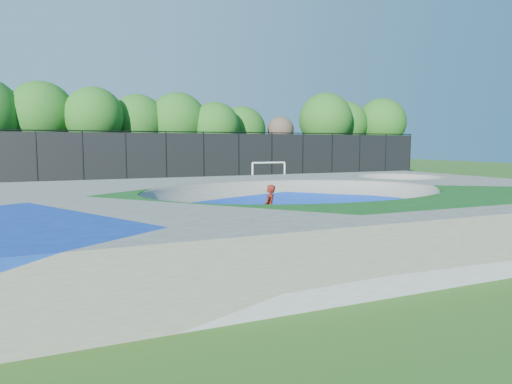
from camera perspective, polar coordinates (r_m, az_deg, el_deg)
ground at (r=16.24m, az=5.18°, el=-4.84°), size 120.00×120.00×0.00m
skate_deck at (r=16.12m, az=5.21°, el=-2.22°), size 22.00×14.00×1.50m
skater at (r=15.90m, az=1.72°, el=-2.04°), size 0.71×0.70×1.65m
skateboard at (r=16.03m, az=1.71°, el=-4.87°), size 0.74×0.67×0.05m
soccer_goal at (r=33.12m, az=1.61°, el=2.84°), size 2.69×0.12×1.77m
fence at (r=35.83m, az=-11.17°, el=4.37°), size 48.09×0.09×4.04m
treeline at (r=40.49m, az=-15.38°, el=8.69°), size 53.99×6.88×8.18m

